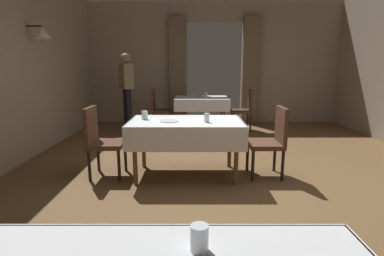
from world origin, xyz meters
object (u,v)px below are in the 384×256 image
at_px(glass_mid_c, 207,118).
at_px(person_waiter_by_doorway, 127,85).
at_px(plate_far_a, 216,98).
at_px(glass_far_b, 206,94).
at_px(chair_far_left, 159,108).
at_px(chair_mid_left, 101,138).
at_px(dining_table_far, 202,102).
at_px(glass_mid_b, 145,115).
at_px(dining_table_mid, 186,128).
at_px(plate_mid_a, 169,121).
at_px(chair_mid_right, 272,139).
at_px(glass_near_b, 200,238).
at_px(chair_far_right, 245,108).

xyz_separation_m(glass_mid_c, person_waiter_by_doorway, (-1.64, 3.00, 0.22)).
distance_m(plate_far_a, glass_far_b, 0.39).
bearing_deg(chair_far_left, chair_mid_left, -98.27).
distance_m(dining_table_far, glass_far_b, 0.28).
bearing_deg(glass_mid_b, chair_far_left, 92.75).
height_order(dining_table_mid, plate_mid_a, plate_mid_a).
bearing_deg(glass_mid_b, glass_mid_c, -14.85).
bearing_deg(chair_mid_left, glass_mid_b, 11.29).
distance_m(chair_far_left, glass_far_b, 1.14).
height_order(glass_mid_b, glass_mid_c, glass_mid_c).
xyz_separation_m(chair_mid_right, glass_mid_b, (-1.68, 0.12, 0.29)).
bearing_deg(chair_mid_left, glass_far_b, 64.38).
bearing_deg(glass_near_b, glass_mid_c, 86.65).
bearing_deg(chair_mid_left, chair_far_right, 50.85).
bearing_deg(glass_near_b, plate_mid_a, 96.70).
distance_m(glass_near_b, plate_far_a, 5.69).
distance_m(dining_table_far, glass_near_b, 5.78).
relative_size(glass_near_b, plate_mid_a, 0.44).
distance_m(dining_table_far, glass_mid_c, 3.07).
height_order(glass_near_b, glass_far_b, glass_near_b).
bearing_deg(chair_mid_left, glass_mid_c, -4.24).
relative_size(dining_table_mid, plate_mid_a, 6.18).
xyz_separation_m(glass_near_b, glass_far_b, (0.29, 5.99, -0.00)).
xyz_separation_m(dining_table_mid, glass_far_b, (0.40, 3.15, 0.15)).
height_order(glass_near_b, plate_mid_a, glass_near_b).
relative_size(chair_far_right, glass_near_b, 8.83).
relative_size(glass_near_b, plate_far_a, 0.52).
relative_size(glass_near_b, person_waiter_by_doorway, 0.06).
relative_size(chair_far_left, glass_far_b, 9.52).
bearing_deg(glass_mid_b, chair_far_right, 57.15).
bearing_deg(plate_far_a, plate_mid_a, -105.84).
distance_m(chair_far_left, plate_far_a, 1.33).
bearing_deg(dining_table_mid, dining_table_far, 84.28).
relative_size(chair_far_right, glass_far_b, 9.52).
bearing_deg(plate_mid_a, plate_far_a, 74.16).
bearing_deg(person_waiter_by_doorway, chair_far_right, 1.14).
distance_m(dining_table_far, plate_mid_a, 3.06).
relative_size(dining_table_mid, chair_mid_left, 1.59).
bearing_deg(plate_mid_a, dining_table_far, 80.36).
relative_size(glass_near_b, glass_mid_b, 0.91).
distance_m(dining_table_mid, chair_mid_right, 1.13).
relative_size(chair_far_left, plate_mid_a, 3.88).
height_order(dining_table_mid, chair_mid_left, chair_mid_left).
bearing_deg(dining_table_mid, glass_mid_b, 171.00).
bearing_deg(chair_far_right, glass_near_b, -101.50).
height_order(glass_near_b, glass_mid_c, glass_mid_c).
bearing_deg(glass_near_b, chair_mid_right, 70.04).
relative_size(chair_mid_right, glass_mid_b, 8.06).
height_order(chair_mid_right, chair_far_right, same).
bearing_deg(chair_mid_right, dining_table_far, 105.60).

